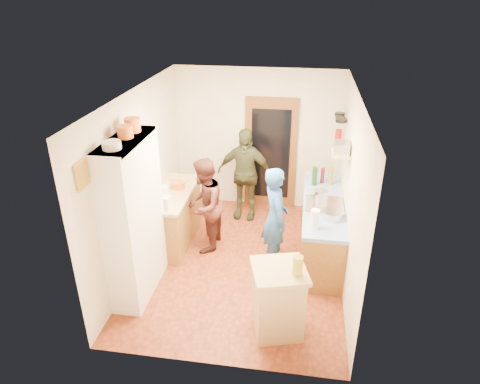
% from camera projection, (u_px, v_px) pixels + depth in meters
% --- Properties ---
extents(floor, '(3.00, 4.00, 0.02)m').
position_uv_depth(floor, '(241.00, 262.00, 6.62)').
color(floor, '#923B1D').
rests_on(floor, ground).
extents(ceiling, '(3.00, 4.00, 0.02)m').
position_uv_depth(ceiling, '(241.00, 93.00, 5.46)').
color(ceiling, silver).
rests_on(ceiling, ground).
extents(wall_back, '(3.00, 0.02, 2.60)m').
position_uv_depth(wall_back, '(258.00, 140.00, 7.82)').
color(wall_back, silver).
rests_on(wall_back, ground).
extents(wall_front, '(3.00, 0.02, 2.60)m').
position_uv_depth(wall_front, '(211.00, 271.00, 4.26)').
color(wall_front, silver).
rests_on(wall_front, ground).
extents(wall_left, '(0.02, 4.00, 2.60)m').
position_uv_depth(wall_left, '(139.00, 179.00, 6.25)').
color(wall_left, silver).
rests_on(wall_left, ground).
extents(wall_right, '(0.02, 4.00, 2.60)m').
position_uv_depth(wall_right, '(350.00, 193.00, 5.83)').
color(wall_right, silver).
rests_on(wall_right, ground).
extents(door_frame, '(0.95, 0.06, 2.10)m').
position_uv_depth(door_frame, '(271.00, 154.00, 7.86)').
color(door_frame, brown).
rests_on(door_frame, ground).
extents(door_glass, '(0.70, 0.02, 1.70)m').
position_uv_depth(door_glass, '(270.00, 155.00, 7.83)').
color(door_glass, black).
rests_on(door_glass, door_frame).
extents(hutch_body, '(0.40, 1.20, 2.20)m').
position_uv_depth(hutch_body, '(134.00, 219.00, 5.60)').
color(hutch_body, white).
rests_on(hutch_body, ground).
extents(hutch_top_shelf, '(0.40, 1.14, 0.04)m').
position_uv_depth(hutch_top_shelf, '(124.00, 141.00, 5.12)').
color(hutch_top_shelf, white).
rests_on(hutch_top_shelf, hutch_body).
extents(plate_stack, '(0.21, 0.21, 0.09)m').
position_uv_depth(plate_stack, '(112.00, 145.00, 4.79)').
color(plate_stack, white).
rests_on(plate_stack, hutch_top_shelf).
extents(orange_pot_a, '(0.19, 0.19, 0.15)m').
position_uv_depth(orange_pot_a, '(125.00, 132.00, 5.13)').
color(orange_pot_a, orange).
rests_on(orange_pot_a, hutch_top_shelf).
extents(orange_pot_b, '(0.20, 0.20, 0.18)m').
position_uv_depth(orange_pot_b, '(132.00, 125.00, 5.34)').
color(orange_pot_b, orange).
rests_on(orange_pot_b, hutch_top_shelf).
extents(left_counter_base, '(0.60, 1.40, 0.85)m').
position_uv_depth(left_counter_base, '(173.00, 218.00, 6.99)').
color(left_counter_base, olive).
rests_on(left_counter_base, ground).
extents(left_counter_top, '(0.64, 1.44, 0.05)m').
position_uv_depth(left_counter_top, '(171.00, 193.00, 6.79)').
color(left_counter_top, tan).
rests_on(left_counter_top, left_counter_base).
extents(toaster, '(0.26, 0.20, 0.18)m').
position_uv_depth(toaster, '(163.00, 202.00, 6.28)').
color(toaster, white).
rests_on(toaster, left_counter_top).
extents(kettle, '(0.19, 0.19, 0.18)m').
position_uv_depth(kettle, '(164.00, 191.00, 6.60)').
color(kettle, white).
rests_on(kettle, left_counter_top).
extents(orange_bowl, '(0.24, 0.24, 0.10)m').
position_uv_depth(orange_bowl, '(178.00, 185.00, 6.89)').
color(orange_bowl, orange).
rests_on(orange_bowl, left_counter_top).
extents(chopping_board, '(0.34, 0.28, 0.02)m').
position_uv_depth(chopping_board, '(180.00, 179.00, 7.21)').
color(chopping_board, tan).
rests_on(chopping_board, left_counter_top).
extents(right_counter_base, '(0.60, 2.20, 0.84)m').
position_uv_depth(right_counter_base, '(321.00, 228.00, 6.71)').
color(right_counter_base, olive).
rests_on(right_counter_base, ground).
extents(right_counter_top, '(0.62, 2.22, 0.06)m').
position_uv_depth(right_counter_top, '(324.00, 203.00, 6.51)').
color(right_counter_top, blue).
rests_on(right_counter_top, right_counter_base).
extents(hob, '(0.55, 0.58, 0.04)m').
position_uv_depth(hob, '(324.00, 205.00, 6.33)').
color(hob, silver).
rests_on(hob, right_counter_top).
extents(pot_on_hob, '(0.20, 0.20, 0.13)m').
position_uv_depth(pot_on_hob, '(321.00, 194.00, 6.46)').
color(pot_on_hob, silver).
rests_on(pot_on_hob, hob).
extents(bottle_a, '(0.09, 0.09, 0.32)m').
position_uv_depth(bottle_a, '(315.00, 176.00, 6.94)').
color(bottle_a, '#143F14').
rests_on(bottle_a, right_counter_top).
extents(bottle_b, '(0.07, 0.07, 0.26)m').
position_uv_depth(bottle_b, '(323.00, 175.00, 7.04)').
color(bottle_b, '#591419').
rests_on(bottle_b, right_counter_top).
extents(bottle_c, '(0.09, 0.09, 0.31)m').
position_uv_depth(bottle_c, '(331.00, 176.00, 6.97)').
color(bottle_c, olive).
rests_on(bottle_c, right_counter_top).
extents(paper_towel, '(0.14, 0.14, 0.27)m').
position_uv_depth(paper_towel, '(315.00, 219.00, 5.74)').
color(paper_towel, white).
rests_on(paper_towel, right_counter_top).
extents(mixing_bowl, '(0.32, 0.32, 0.11)m').
position_uv_depth(mixing_bowl, '(332.00, 215.00, 6.00)').
color(mixing_bowl, silver).
rests_on(mixing_bowl, right_counter_top).
extents(island_base, '(0.68, 0.68, 0.86)m').
position_uv_depth(island_base, '(278.00, 301.00, 5.15)').
color(island_base, tan).
rests_on(island_base, ground).
extents(island_top, '(0.76, 0.76, 0.05)m').
position_uv_depth(island_top, '(279.00, 271.00, 4.95)').
color(island_top, tan).
rests_on(island_top, island_base).
extents(cutting_board, '(0.41, 0.36, 0.02)m').
position_uv_depth(cutting_board, '(274.00, 268.00, 4.98)').
color(cutting_board, white).
rests_on(cutting_board, island_top).
extents(oil_jar, '(0.14, 0.14, 0.24)m').
position_uv_depth(oil_jar, '(298.00, 266.00, 4.80)').
color(oil_jar, '#AD9E2D').
rests_on(oil_jar, island_top).
extents(pan_rail, '(0.02, 0.65, 0.02)m').
position_uv_depth(pan_rail, '(345.00, 110.00, 6.86)').
color(pan_rail, silver).
rests_on(pan_rail, wall_right).
extents(pan_hang_a, '(0.18, 0.18, 0.05)m').
position_uv_depth(pan_hang_a, '(341.00, 120.00, 6.77)').
color(pan_hang_a, black).
rests_on(pan_hang_a, pan_rail).
extents(pan_hang_b, '(0.16, 0.16, 0.05)m').
position_uv_depth(pan_hang_b, '(340.00, 118.00, 6.96)').
color(pan_hang_b, black).
rests_on(pan_hang_b, pan_rail).
extents(pan_hang_c, '(0.17, 0.17, 0.05)m').
position_uv_depth(pan_hang_c, '(340.00, 114.00, 7.13)').
color(pan_hang_c, black).
rests_on(pan_hang_c, pan_rail).
extents(wall_shelf, '(0.26, 0.42, 0.03)m').
position_uv_depth(wall_shelf, '(341.00, 153.00, 6.08)').
color(wall_shelf, tan).
rests_on(wall_shelf, wall_right).
extents(radio, '(0.24, 0.31, 0.15)m').
position_uv_depth(radio, '(342.00, 147.00, 6.04)').
color(radio, silver).
rests_on(radio, wall_shelf).
extents(ext_bracket, '(0.06, 0.10, 0.04)m').
position_uv_depth(ext_bracket, '(341.00, 142.00, 7.28)').
color(ext_bracket, black).
rests_on(ext_bracket, wall_right).
extents(fire_extinguisher, '(0.11, 0.11, 0.32)m').
position_uv_depth(fire_extinguisher, '(338.00, 139.00, 7.27)').
color(fire_extinguisher, red).
rests_on(fire_extinguisher, wall_right).
extents(picture_frame, '(0.03, 0.25, 0.30)m').
position_uv_depth(picture_frame, '(82.00, 175.00, 4.54)').
color(picture_frame, gold).
rests_on(picture_frame, wall_left).
extents(person_hob, '(0.55, 0.67, 1.58)m').
position_uv_depth(person_hob, '(277.00, 218.00, 6.24)').
color(person_hob, '#255199').
rests_on(person_hob, ground).
extents(person_left, '(0.61, 0.77, 1.53)m').
position_uv_depth(person_left, '(207.00, 205.00, 6.67)').
color(person_left, '#4A221E').
rests_on(person_left, ground).
extents(person_back, '(1.01, 0.48, 1.68)m').
position_uv_depth(person_back, '(245.00, 174.00, 7.56)').
color(person_back, '#353720').
rests_on(person_back, ground).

